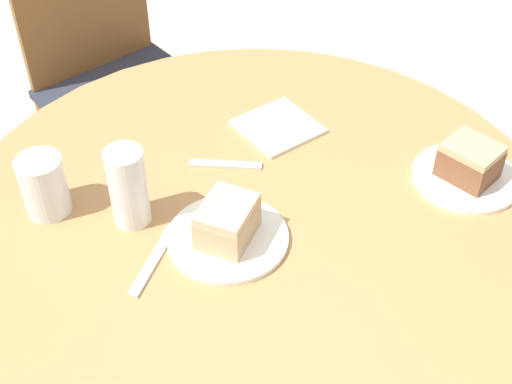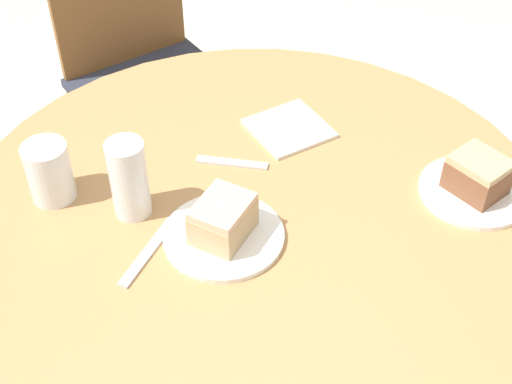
% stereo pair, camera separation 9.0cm
% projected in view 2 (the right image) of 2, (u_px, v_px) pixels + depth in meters
% --- Properties ---
extents(table, '(1.09, 1.09, 0.73)m').
position_uv_depth(table, '(256.00, 272.00, 1.38)').
color(table, tan).
rests_on(table, ground_plane).
extents(chair, '(0.48, 0.52, 0.86)m').
position_uv_depth(chair, '(150.00, 77.00, 2.08)').
color(chair, brown).
rests_on(chair, ground_plane).
extents(plate_near, '(0.21, 0.21, 0.01)m').
position_uv_depth(plate_near, '(224.00, 236.00, 1.21)').
color(plate_near, white).
rests_on(plate_near, table).
extents(plate_far, '(0.20, 0.20, 0.01)m').
position_uv_depth(plate_far, '(473.00, 191.00, 1.29)').
color(plate_far, white).
rests_on(plate_far, table).
extents(cake_slice_near, '(0.13, 0.12, 0.07)m').
position_uv_depth(cake_slice_near, '(223.00, 219.00, 1.18)').
color(cake_slice_near, tan).
rests_on(cake_slice_near, plate_near).
extents(cake_slice_far, '(0.10, 0.11, 0.07)m').
position_uv_depth(cake_slice_far, '(478.00, 175.00, 1.27)').
color(cake_slice_far, brown).
rests_on(cake_slice_far, plate_far).
extents(glass_lemonade, '(0.08, 0.08, 0.11)m').
position_uv_depth(glass_lemonade, '(50.00, 175.00, 1.26)').
color(glass_lemonade, silver).
rests_on(glass_lemonade, table).
extents(glass_water, '(0.07, 0.07, 0.15)m').
position_uv_depth(glass_water, '(129.00, 183.00, 1.22)').
color(glass_water, silver).
rests_on(glass_water, table).
extents(napkin_stack, '(0.15, 0.15, 0.01)m').
position_uv_depth(napkin_stack, '(289.00, 128.00, 1.43)').
color(napkin_stack, silver).
rests_on(napkin_stack, table).
extents(fork, '(0.14, 0.12, 0.00)m').
position_uv_depth(fork, '(149.00, 251.00, 1.19)').
color(fork, silver).
rests_on(fork, table).
extents(spoon, '(0.12, 0.10, 0.00)m').
position_uv_depth(spoon, '(232.00, 163.00, 1.36)').
color(spoon, silver).
rests_on(spoon, table).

